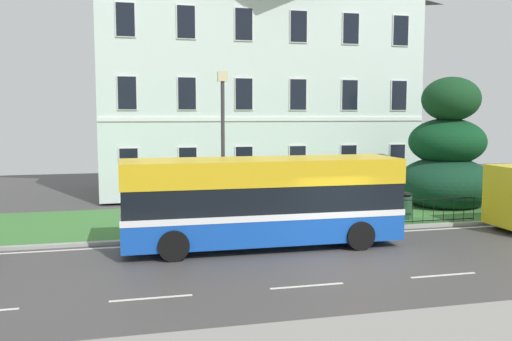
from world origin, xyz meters
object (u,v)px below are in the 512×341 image
georgian_townhouse (252,71)px  single_decker_bus (262,201)px  street_lamp_post (223,139)px  litter_bin (406,205)px  evergreen_tree (447,158)px

georgian_townhouse → single_decker_bus: georgian_townhouse is taller
street_lamp_post → litter_bin: 8.28m
evergreen_tree → litter_bin: (-3.63, -2.75, -1.67)m
georgian_townhouse → single_decker_bus: 15.25m
georgian_townhouse → litter_bin: bearing=-70.8°
evergreen_tree → single_decker_bus: size_ratio=0.68×
evergreen_tree → litter_bin: 4.85m
georgian_townhouse → litter_bin: georgian_townhouse is taller
street_lamp_post → evergreen_tree: bearing=15.1°
georgian_townhouse → evergreen_tree: (7.54, -8.46, -4.61)m
single_decker_bus → street_lamp_post: 3.25m
litter_bin → street_lamp_post: bearing=-177.6°
evergreen_tree → street_lamp_post: (-11.39, -3.08, 1.19)m
street_lamp_post → litter_bin: size_ratio=5.18×
street_lamp_post → litter_bin: street_lamp_post is taller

